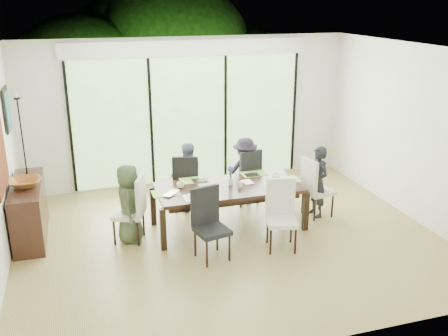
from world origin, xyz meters
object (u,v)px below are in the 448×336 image
object	(u,v)px
cup_c	(276,176)
chair_near_right	(282,216)
chair_far_right	(244,175)
person_right_end	(318,182)
chair_far_left	(187,181)
person_left_end	(129,203)
cup_b	(240,185)
chair_left_end	(128,209)
laptop	(174,194)
person_far_left	(187,177)
table_top	(228,188)
chair_right_end	(318,187)
person_far_right	(245,171)
vase	(231,181)
bowl	(25,183)
sideboard	(29,210)
cup_a	(180,185)
chair_near_left	(212,225)

from	to	relation	value
cup_c	chair_near_right	bearing A→B (deg)	-107.19
chair_far_right	person_right_end	xyz separation A→B (m)	(0.93, -0.85, 0.08)
chair_far_left	cup_c	size ratio (longest dim) A/B	8.87
person_left_end	cup_b	world-z (taller)	person_left_end
chair_left_end	chair_near_right	xyz separation A→B (m)	(2.00, -0.87, 0.00)
person_left_end	laptop	distance (m)	0.65
chair_near_right	person_right_end	bearing A→B (deg)	56.07
person_left_end	person_far_left	size ratio (longest dim) A/B	1.00
table_top	chair_right_end	size ratio (longest dim) A/B	2.18
person_far_right	vase	xyz separation A→B (m)	(-0.50, -0.78, 0.15)
chair_right_end	chair_far_left	bearing A→B (deg)	57.70
table_top	bowl	size ratio (longest dim) A/B	4.91
chair_left_end	sideboard	bearing A→B (deg)	-90.37
chair_far_left	cup_a	xyz separation A→B (m)	(-0.25, -0.70, 0.22)
vase	sideboard	world-z (taller)	sideboard
person_left_end	person_far_right	distance (m)	2.19
person_far_right	cup_c	distance (m)	0.78
table_top	person_left_end	xyz separation A→B (m)	(-1.48, 0.00, -0.07)
person_far_right	cup_b	xyz separation A→B (m)	(-0.40, -0.93, 0.13)
person_far_left	vase	world-z (taller)	person_far_left
chair_far_right	chair_near_left	bearing A→B (deg)	45.80
table_top	laptop	world-z (taller)	laptop
person_far_left	vase	distance (m)	0.94
chair_left_end	person_far_right	distance (m)	2.21
chair_near_right	bowl	xyz separation A→B (m)	(-3.36, 1.31, 0.39)
chair_right_end	cup_b	bearing A→B (deg)	85.49
table_top	cup_a	bearing A→B (deg)	167.91
vase	laptop	xyz separation A→B (m)	(-0.90, -0.15, -0.04)
person_far_right	sideboard	world-z (taller)	person_far_right
vase	cup_b	xyz separation A→B (m)	(0.10, -0.15, -0.01)
chair_near_left	person_far_right	size ratio (longest dim) A/B	0.85
chair_near_right	person_right_end	world-z (taller)	person_right_end
laptop	chair_near_left	bearing A→B (deg)	-113.01
cup_c	bowl	size ratio (longest dim) A/B	0.25
table_top	person_left_end	world-z (taller)	person_left_end
chair_near_right	person_left_end	bearing A→B (deg)	170.76
table_top	chair_near_right	xyz separation A→B (m)	(0.50, -0.87, -0.15)
person_far_right	bowl	size ratio (longest dim) A/B	2.64
person_right_end	laptop	distance (m)	2.33
cup_b	sideboard	world-z (taller)	sideboard
chair_near_left	vase	world-z (taller)	chair_near_left
chair_left_end	cup_a	xyz separation A→B (m)	(0.80, 0.15, 0.22)
chair_near_right	sideboard	size ratio (longest dim) A/B	0.67
chair_right_end	person_right_end	size ratio (longest dim) A/B	0.85
person_far_left	laptop	distance (m)	1.02
laptop	bowl	size ratio (longest dim) A/B	0.68
person_left_end	bowl	xyz separation A→B (m)	(-1.38, 0.44, 0.30)
table_top	person_far_right	world-z (taller)	person_far_right
cup_c	vase	bearing A→B (deg)	-176.19
person_left_end	cup_a	bearing A→B (deg)	-64.56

